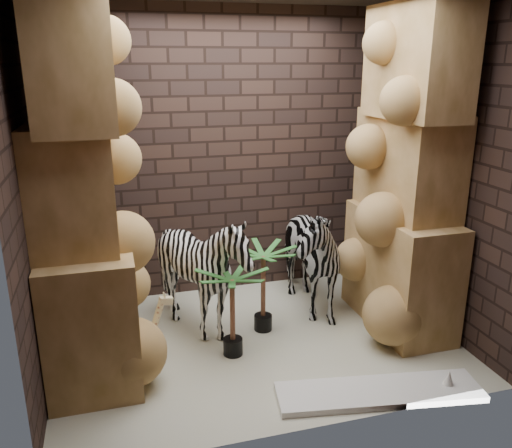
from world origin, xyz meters
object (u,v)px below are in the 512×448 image
object	(u,v)px
giraffe_toy	(140,335)
surfboard	(379,392)
zebra_left	(203,279)
palm_front	(263,289)
zebra_right	(301,244)
palm_back	(232,313)

from	to	relation	value
giraffe_toy	surfboard	xyz separation A→B (m)	(1.73, -0.81, -0.32)
zebra_left	giraffe_toy	size ratio (longest dim) A/B	1.79
surfboard	palm_front	bearing A→B (deg)	123.83
giraffe_toy	palm_front	size ratio (longest dim) A/B	0.81
zebra_right	giraffe_toy	distance (m)	1.87
zebra_left	surfboard	size ratio (longest dim) A/B	0.78
giraffe_toy	surfboard	size ratio (longest dim) A/B	0.43
zebra_left	giraffe_toy	world-z (taller)	zebra_left
giraffe_toy	surfboard	distance (m)	1.94
palm_back	surfboard	world-z (taller)	palm_back
giraffe_toy	zebra_left	bearing A→B (deg)	27.59
zebra_right	giraffe_toy	bearing A→B (deg)	-157.70
palm_front	surfboard	size ratio (longest dim) A/B	0.53
zebra_right	surfboard	bearing A→B (deg)	-90.00
palm_back	zebra_right	bearing A→B (deg)	38.35
zebra_left	surfboard	world-z (taller)	zebra_left
zebra_left	zebra_right	bearing A→B (deg)	32.40
palm_front	surfboard	distance (m)	1.41
giraffe_toy	surfboard	world-z (taller)	giraffe_toy
zebra_right	palm_back	size ratio (longest dim) A/B	1.74
giraffe_toy	palm_back	bearing A→B (deg)	-6.36
zebra_right	palm_back	world-z (taller)	zebra_right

